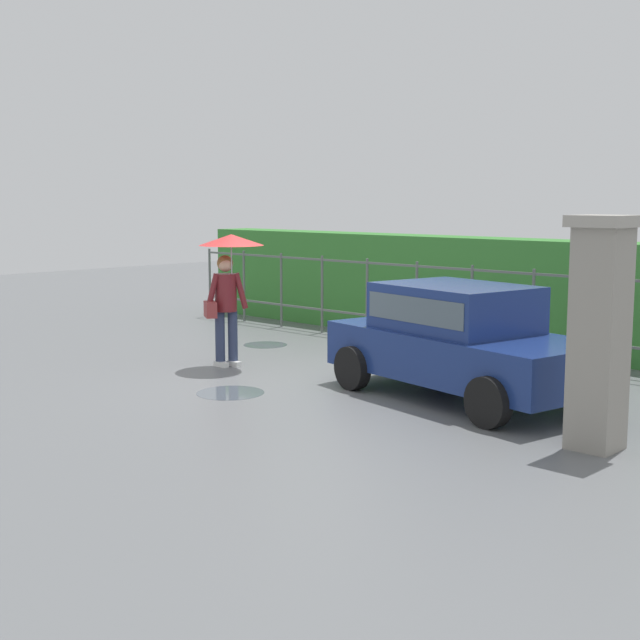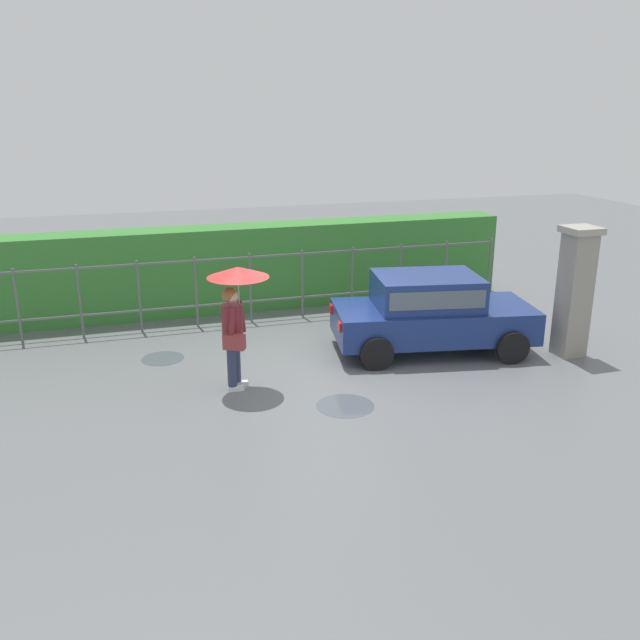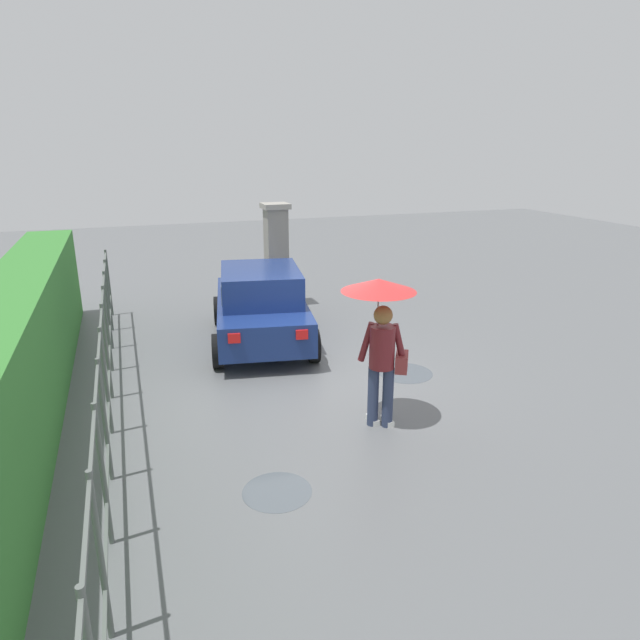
{
  "view_description": "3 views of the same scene",
  "coord_description": "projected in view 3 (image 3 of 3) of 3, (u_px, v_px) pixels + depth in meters",
  "views": [
    {
      "loc": [
        8.69,
        -8.81,
        2.58
      ],
      "look_at": [
        0.23,
        -0.11,
        0.9
      ],
      "focal_mm": 49.11,
      "sensor_mm": 36.0,
      "label": 1
    },
    {
      "loc": [
        -3.42,
        -10.61,
        4.51
      ],
      "look_at": [
        -0.08,
        0.25,
        0.89
      ],
      "focal_mm": 38.29,
      "sensor_mm": 36.0,
      "label": 2
    },
    {
      "loc": [
        -7.97,
        2.88,
        3.72
      ],
      "look_at": [
        0.56,
        -0.14,
        0.86
      ],
      "focal_mm": 31.42,
      "sensor_mm": 36.0,
      "label": 3
    }
  ],
  "objects": [
    {
      "name": "gate_pillar",
      "position": [
        276.0,
        254.0,
        13.09
      ],
      "size": [
        0.6,
        0.6,
        2.42
      ],
      "color": "gray",
      "rests_on": "ground"
    },
    {
      "name": "pedestrian",
      "position": [
        381.0,
        321.0,
        7.35
      ],
      "size": [
        0.99,
        0.99,
        2.05
      ],
      "rotation": [
        0.0,
        0.0,
        -0.53
      ],
      "color": "#2D3856",
      "rests_on": "ground"
    },
    {
      "name": "puddle_near",
      "position": [
        405.0,
        373.0,
        9.49
      ],
      "size": [
        0.92,
        0.92,
        0.0
      ],
      "primitive_type": "cylinder",
      "color": "#4C545B",
      "rests_on": "ground"
    },
    {
      "name": "puddle_far",
      "position": [
        277.0,
        492.0,
        6.25
      ],
      "size": [
        0.78,
        0.78,
        0.0
      ],
      "primitive_type": "cylinder",
      "color": "#4C545B",
      "rests_on": "ground"
    },
    {
      "name": "fence_section",
      "position": [
        105.0,
        376.0,
        7.28
      ],
      "size": [
        11.57,
        0.05,
        1.5
      ],
      "color": "#59605B",
      "rests_on": "ground"
    },
    {
      "name": "hedge_row",
      "position": [
        9.0,
        379.0,
        6.89
      ],
      "size": [
        12.52,
        0.9,
        1.9
      ],
      "primitive_type": "cube",
      "color": "#387F33",
      "rests_on": "ground"
    },
    {
      "name": "ground_plane",
      "position": [
        323.0,
        380.0,
        9.2
      ],
      "size": [
        40.0,
        40.0,
        0.0
      ],
      "primitive_type": "plane",
      "color": "slate"
    },
    {
      "name": "car",
      "position": [
        261.0,
        302.0,
        10.75
      ],
      "size": [
        3.94,
        2.37,
        1.48
      ],
      "rotation": [
        0.0,
        0.0,
        -0.17
      ],
      "color": "navy",
      "rests_on": "ground"
    }
  ]
}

